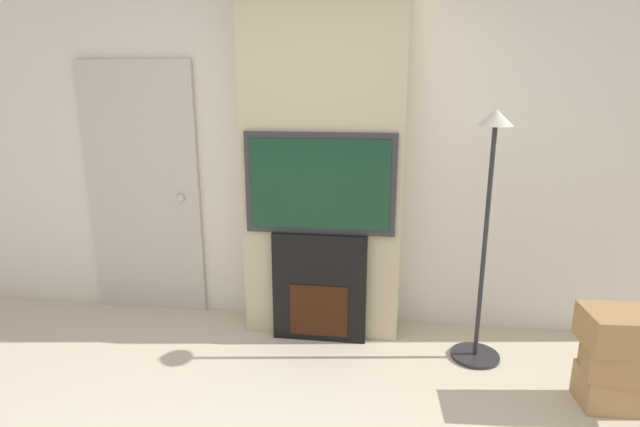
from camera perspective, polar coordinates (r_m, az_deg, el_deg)
The scene contains 7 objects.
wall_back at distance 3.73m, azimuth 0.78°, elevation 7.52°, with size 6.00×0.06×2.70m.
chimney_breast at distance 3.54m, azimuth 0.38°, elevation 7.12°, with size 1.12×0.34×2.70m.
fireplace at distance 3.63m, azimuth -0.00°, elevation -8.33°, with size 0.67×0.15×0.80m.
television at distance 3.40m, azimuth -0.01°, elevation 3.42°, with size 1.03×0.07×0.70m.
floor_lamp at distance 3.33m, azimuth 18.57°, elevation -0.26°, with size 0.33×0.33×1.67m.
box_stack at distance 3.37m, azimuth 30.74°, elevation -13.90°, with size 0.40×0.34×0.60m.
entry_door at distance 4.17m, azimuth -19.51°, elevation 2.46°, with size 0.92×0.09×1.98m.
Camera 1 is at (0.46, -1.64, 1.82)m, focal length 28.00 mm.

